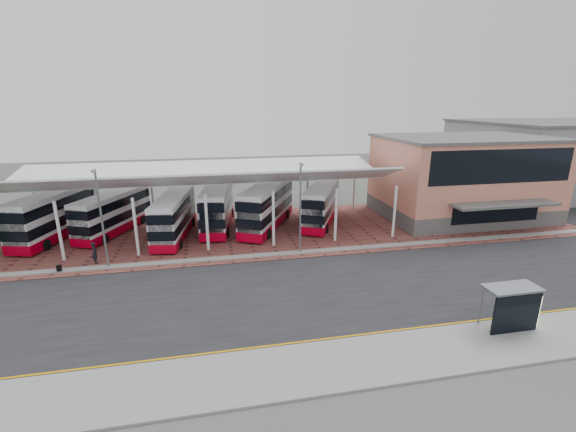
# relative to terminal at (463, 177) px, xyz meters

# --- Properties ---
(ground) EXTENTS (140.00, 140.00, 0.00)m
(ground) POSITION_rel_terminal_xyz_m (-23.00, -13.92, -4.66)
(ground) COLOR #484A45
(road) EXTENTS (120.00, 14.00, 0.02)m
(road) POSITION_rel_terminal_xyz_m (-23.00, -14.92, -4.65)
(road) COLOR black
(road) RESTS_ON ground
(forecourt) EXTENTS (72.00, 16.00, 0.06)m
(forecourt) POSITION_rel_terminal_xyz_m (-21.00, -0.92, -4.63)
(forecourt) COLOR brown
(forecourt) RESTS_ON ground
(sidewalk) EXTENTS (120.00, 4.00, 0.14)m
(sidewalk) POSITION_rel_terminal_xyz_m (-23.00, -22.92, -4.59)
(sidewalk) COLOR slate
(sidewalk) RESTS_ON ground
(north_kerb) EXTENTS (120.00, 0.80, 0.14)m
(north_kerb) POSITION_rel_terminal_xyz_m (-23.00, -7.72, -4.59)
(north_kerb) COLOR slate
(north_kerb) RESTS_ON ground
(yellow_line_near) EXTENTS (120.00, 0.12, 0.01)m
(yellow_line_near) POSITION_rel_terminal_xyz_m (-23.00, -20.92, -4.63)
(yellow_line_near) COLOR #E49500
(yellow_line_near) RESTS_ON road
(yellow_line_far) EXTENTS (120.00, 0.12, 0.01)m
(yellow_line_far) POSITION_rel_terminal_xyz_m (-23.00, -20.62, -4.63)
(yellow_line_far) COLOR #E49500
(yellow_line_far) RESTS_ON road
(canopy) EXTENTS (37.00, 11.63, 7.07)m
(canopy) POSITION_rel_terminal_xyz_m (-29.00, 0.01, 1.14)
(canopy) COLOR white
(canopy) RESTS_ON ground
(terminal) EXTENTS (18.40, 14.40, 9.25)m
(terminal) POSITION_rel_terminal_xyz_m (0.00, 0.00, 0.00)
(terminal) COLOR #54514F
(terminal) RESTS_ON ground
(warehouse) EXTENTS (30.50, 20.50, 10.25)m
(warehouse) POSITION_rel_terminal_xyz_m (25.00, 10.08, 0.50)
(warehouse) COLOR gray
(warehouse) RESTS_ON ground
(lamp_west) EXTENTS (0.16, 0.90, 8.07)m
(lamp_west) POSITION_rel_terminal_xyz_m (-37.00, -7.65, -0.30)
(lamp_west) COLOR slate
(lamp_west) RESTS_ON ground
(lamp_east) EXTENTS (0.16, 0.90, 8.07)m
(lamp_east) POSITION_rel_terminal_xyz_m (-21.00, -7.65, -0.30)
(lamp_east) COLOR slate
(lamp_east) RESTS_ON ground
(bus_0) EXTENTS (5.34, 11.31, 4.55)m
(bus_0) POSITION_rel_terminal_xyz_m (-43.61, 1.11, -2.34)
(bus_0) COLOR white
(bus_0) RESTS_ON forecourt
(bus_1) EXTENTS (6.04, 10.04, 4.10)m
(bus_1) POSITION_rel_terminal_xyz_m (-38.34, 1.48, -2.56)
(bus_1) COLOR white
(bus_1) RESTS_ON forecourt
(bus_2) EXTENTS (3.75, 10.34, 4.17)m
(bus_2) POSITION_rel_terminal_xyz_m (-32.19, -1.12, -2.53)
(bus_2) COLOR white
(bus_2) RESTS_ON forecourt
(bus_3) EXTENTS (3.91, 11.07, 4.47)m
(bus_3) POSITION_rel_terminal_xyz_m (-27.88, 1.42, -2.38)
(bus_3) COLOR white
(bus_3) RESTS_ON forecourt
(bus_4) EXTENTS (7.30, 11.17, 4.61)m
(bus_4) POSITION_rel_terminal_xyz_m (-22.77, 0.14, -2.31)
(bus_4) COLOR white
(bus_4) RESTS_ON forecourt
(bus_5) EXTENTS (6.70, 10.30, 4.25)m
(bus_5) POSITION_rel_terminal_xyz_m (-16.69, 0.50, -2.49)
(bus_5) COLOR white
(bus_5) RESTS_ON forecourt
(pedestrian) EXTENTS (0.69, 0.81, 1.88)m
(pedestrian) POSITION_rel_terminal_xyz_m (-38.17, -6.66, -3.66)
(pedestrian) COLOR black
(pedestrian) RESTS_ON forecourt
(suitcase) EXTENTS (0.33, 0.24, 0.57)m
(suitcase) POSITION_rel_terminal_xyz_m (-40.54, -7.92, -4.32)
(suitcase) COLOR black
(suitcase) RESTS_ON forecourt
(bus_shelter) EXTENTS (3.25, 1.50, 2.59)m
(bus_shelter) POSITION_rel_terminal_xyz_m (-11.46, -21.98, -2.91)
(bus_shelter) COLOR black
(bus_shelter) RESTS_ON sidewalk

